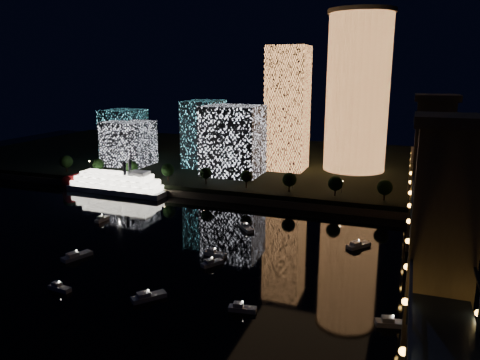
% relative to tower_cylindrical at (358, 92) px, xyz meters
% --- Properties ---
extents(ground, '(520.00, 520.00, 0.00)m').
position_rel_tower_cylindrical_xyz_m(ground, '(-30.68, -145.92, -46.00)').
color(ground, black).
rests_on(ground, ground).
extents(far_bank, '(420.00, 160.00, 5.00)m').
position_rel_tower_cylindrical_xyz_m(far_bank, '(-30.68, 14.08, -43.50)').
color(far_bank, black).
rests_on(far_bank, ground).
extents(seawall, '(420.00, 6.00, 3.00)m').
position_rel_tower_cylindrical_xyz_m(seawall, '(-30.68, -63.92, -44.50)').
color(seawall, '#6B5E4C').
rests_on(seawall, ground).
extents(tower_cylindrical, '(34.00, 34.00, 81.76)m').
position_rel_tower_cylindrical_xyz_m(tower_cylindrical, '(0.00, 0.00, 0.00)').
color(tower_cylindrical, '#EB8F4B').
rests_on(tower_cylindrical, far_bank).
extents(tower_rectangular, '(20.22, 20.22, 64.35)m').
position_rel_tower_cylindrical_xyz_m(tower_rectangular, '(-34.29, -10.57, -8.83)').
color(tower_rectangular, '#EB8F4B').
rests_on(tower_rectangular, far_bank).
extents(midrise_blocks, '(101.36, 41.54, 35.97)m').
position_rel_tower_cylindrical_xyz_m(midrise_blocks, '(-90.86, -25.01, -25.08)').
color(midrise_blocks, white).
rests_on(midrise_blocks, far_bank).
extents(truss_bridge, '(13.00, 266.00, 50.00)m').
position_rel_tower_cylindrical_xyz_m(truss_bridge, '(34.32, -142.19, -29.76)').
color(truss_bridge, '#17254A').
rests_on(truss_bridge, ground).
extents(riverboat, '(55.14, 13.19, 16.51)m').
position_rel_tower_cylindrical_xyz_m(riverboat, '(-104.58, -68.97, -41.77)').
color(riverboat, silver).
rests_on(riverboat, ground).
extents(motorboats, '(121.53, 68.20, 2.78)m').
position_rel_tower_cylindrical_xyz_m(motorboats, '(-32.74, -134.53, -45.19)').
color(motorboats, silver).
rests_on(motorboats, ground).
extents(esplanade_trees, '(166.53, 6.70, 8.85)m').
position_rel_tower_cylindrical_xyz_m(esplanade_trees, '(-61.62, -57.92, -35.53)').
color(esplanade_trees, black).
rests_on(esplanade_trees, far_bank).
extents(street_lamps, '(132.70, 0.70, 5.65)m').
position_rel_tower_cylindrical_xyz_m(street_lamps, '(-64.68, -51.92, -36.98)').
color(street_lamps, black).
rests_on(street_lamps, far_bank).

